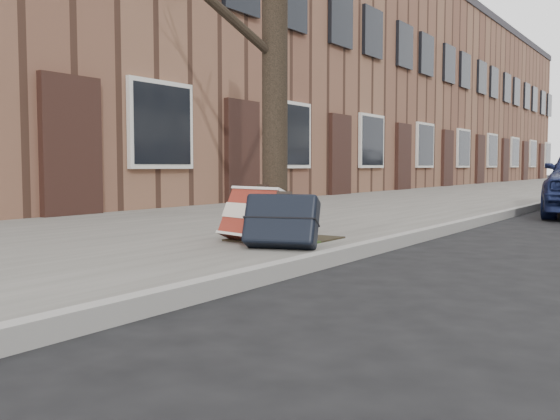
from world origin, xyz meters
The scene contains 6 objects.
ground centered at (0.00, 0.00, 0.00)m, with size 120.00×120.00×0.00m, color black.
near_sidewalk centered at (-3.70, 15.00, 0.06)m, with size 5.00×70.00×0.12m, color slate.
house_near centered at (-9.60, 16.00, 3.50)m, with size 6.80×40.00×7.00m, color brown.
dirt_patch centered at (-2.00, 1.20, 0.13)m, with size 0.85×0.85×0.01m, color black.
suitcase_red centered at (-2.07, 0.81, 0.37)m, with size 0.65×0.18×0.47m, color maroon.
suitcase_navy centered at (-1.65, 0.62, 0.36)m, with size 0.62×0.20×0.44m, color black.
Camera 1 is at (1.24, -3.72, 0.81)m, focal length 40.00 mm.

